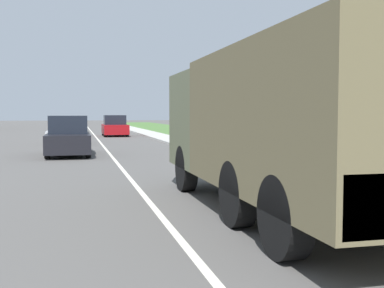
{
  "coord_description": "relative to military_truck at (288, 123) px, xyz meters",
  "views": [
    {
      "loc": [
        -1.34,
        5.91,
        1.71
      ],
      "look_at": [
        0.86,
        15.09,
        1.11
      ],
      "focal_mm": 45.0,
      "sensor_mm": 36.0,
      "label": 1
    }
  ],
  "objects": [
    {
      "name": "grass_strip_right",
      "position": [
        6.75,
        26.52,
        -1.55
      ],
      "size": [
        7.0,
        120.0,
        0.02
      ],
      "color": "#4C7538",
      "rests_on": "ground"
    },
    {
      "name": "sidewalk_right",
      "position": [
        2.35,
        26.52,
        -1.5
      ],
      "size": [
        1.8,
        120.0,
        0.12
      ],
      "color": "beige",
      "rests_on": "ground"
    },
    {
      "name": "lane_centre_stripe",
      "position": [
        -2.15,
        26.52,
        -1.56
      ],
      "size": [
        0.12,
        120.0,
        0.0
      ],
      "color": "silver",
      "rests_on": "ground"
    },
    {
      "name": "car_second_ahead",
      "position": [
        -4.15,
        20.33,
        -0.92
      ],
      "size": [
        1.88,
        4.21,
        1.4
      ],
      "color": "#B7BABF",
      "rests_on": "ground"
    },
    {
      "name": "car_third_ahead",
      "position": [
        -0.67,
        29.42,
        -0.85
      ],
      "size": [
        1.82,
        3.96,
        1.6
      ],
      "color": "maroon",
      "rests_on": "ground"
    },
    {
      "name": "military_truck",
      "position": [
        0.0,
        0.0,
        0.0
      ],
      "size": [
        2.59,
        7.77,
        2.71
      ],
      "color": "#606647",
      "rests_on": "ground"
    },
    {
      "name": "ground_plane",
      "position": [
        -2.15,
        26.52,
        -1.56
      ],
      "size": [
        180.0,
        180.0,
        0.0
      ],
      "primitive_type": "plane",
      "color": "#565451"
    },
    {
      "name": "car_nearest_ahead",
      "position": [
        -3.84,
        12.88,
        -0.83
      ],
      "size": [
        1.72,
        4.54,
        1.63
      ],
      "color": "black",
      "rests_on": "ground"
    }
  ]
}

